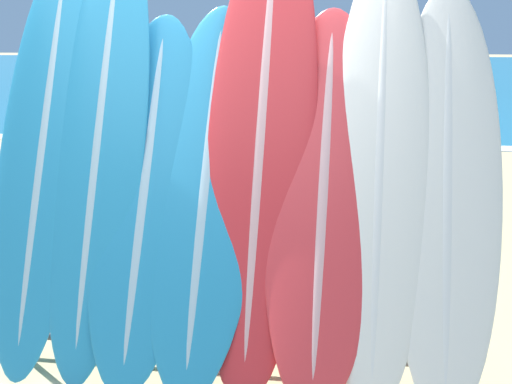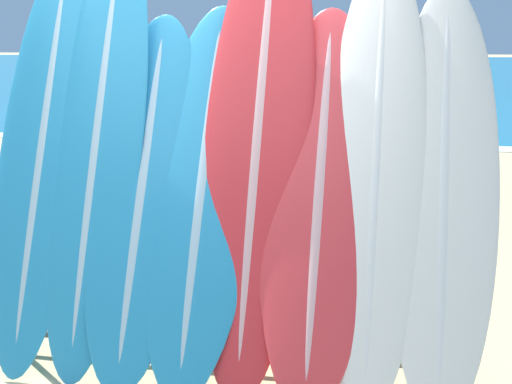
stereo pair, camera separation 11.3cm
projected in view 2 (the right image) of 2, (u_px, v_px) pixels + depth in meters
ocean_water at (376, 70)px, 40.09m from camera, size 120.00×60.00×0.01m
surfboard_rack at (227, 293)px, 3.76m from camera, size 2.47×0.04×0.80m
surfboard_slot_0 at (43, 150)px, 3.93m from camera, size 0.51×1.01×2.30m
surfboard_slot_1 at (97, 146)px, 3.87m from camera, size 0.52×1.04×2.36m
surfboard_slot_2 at (143, 192)px, 3.80m from camera, size 0.59×1.01×1.90m
surfboard_slot_3 at (202, 190)px, 3.74m from camera, size 0.59×1.07×1.95m
surfboard_slot_4 at (258, 140)px, 3.73m from camera, size 0.58×1.17×2.47m
surfboard_slot_5 at (319, 196)px, 3.61m from camera, size 0.60×1.07×1.94m
surfboard_slot_6 at (376, 165)px, 3.60m from camera, size 0.51×1.17×2.25m
surfboard_slot_7 at (444, 189)px, 3.52m from camera, size 0.53×1.09×2.05m
person_near_water at (300, 104)px, 9.62m from camera, size 0.24×0.28×1.62m
person_mid_beach at (390, 110)px, 7.97m from camera, size 0.29×0.30×1.76m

